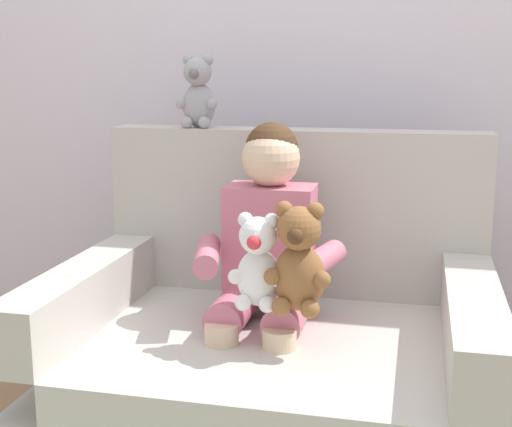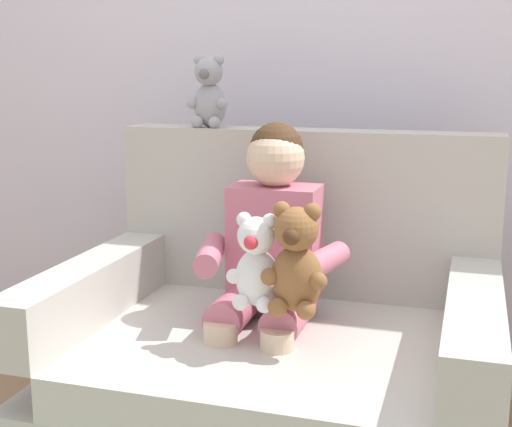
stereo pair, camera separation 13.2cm
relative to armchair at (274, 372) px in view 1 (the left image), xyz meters
The scene contains 6 objects.
back_wall 1.24m from the armchair, 90.00° to the left, with size 6.00×0.10×2.60m, color silver.
armchair is the anchor object (origin of this frame).
seated_child 0.36m from the armchair, 135.81° to the left, with size 0.45×0.39×0.82m.
plush_white 0.40m from the armchair, 94.62° to the right, with size 0.15×0.12×0.26m.
plush_brown 0.44m from the armchair, 59.60° to the right, with size 0.17×0.14×0.29m.
plush_grey_on_backrest 0.92m from the armchair, 133.64° to the left, with size 0.14×0.12×0.24m.
Camera 1 is at (0.39, -1.87, 1.19)m, focal length 49.89 mm.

